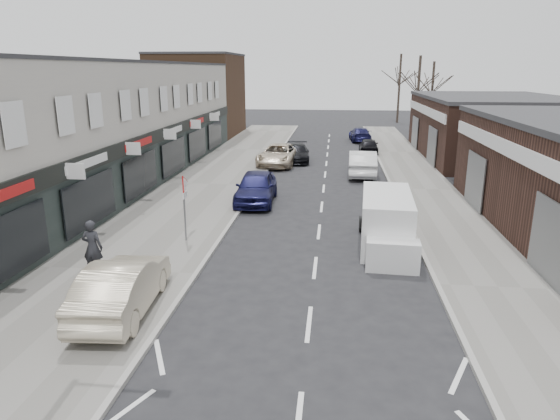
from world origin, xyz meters
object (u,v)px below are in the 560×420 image
(warning_sign, at_px, (184,189))
(parked_car_right_a, at_px, (362,163))
(parked_car_left_c, at_px, (279,155))
(sedan_on_pavement, at_px, (122,286))
(pedestrian, at_px, (93,248))
(parked_car_right_b, at_px, (369,146))
(white_van, at_px, (387,223))
(parked_car_left_b, at_px, (297,153))
(parked_car_right_c, at_px, (360,134))
(parked_car_left_a, at_px, (256,187))

(warning_sign, distance_m, parked_car_right_a, 15.92)
(parked_car_left_c, bearing_deg, parked_car_right_a, -22.15)
(sedan_on_pavement, bearing_deg, parked_car_right_a, -114.90)
(pedestrian, relative_size, parked_car_right_b, 0.49)
(white_van, bearing_deg, parked_car_left_b, 108.42)
(parked_car_left_b, bearing_deg, warning_sign, -103.17)
(pedestrian, xyz_separation_m, parked_car_right_c, (10.17, 33.74, -0.40))
(warning_sign, bearing_deg, parked_car_left_b, 80.95)
(warning_sign, height_order, parked_car_left_a, warning_sign)
(white_van, height_order, parked_car_right_a, white_van)
(white_van, distance_m, parked_car_right_b, 22.20)
(pedestrian, xyz_separation_m, parked_car_left_c, (3.81, 20.64, -0.30))
(sedan_on_pavement, xyz_separation_m, parked_car_left_a, (1.80, 12.53, -0.06))
(parked_car_left_a, bearing_deg, warning_sign, -106.67)
(parked_car_left_a, relative_size, parked_car_right_c, 1.06)
(warning_sign, relative_size, parked_car_right_b, 0.72)
(parked_car_right_b, bearing_deg, parked_car_left_c, 41.69)
(white_van, relative_size, parked_car_right_c, 1.19)
(parked_car_left_c, xyz_separation_m, parked_car_right_c, (6.35, 13.10, -0.09))
(warning_sign, relative_size, sedan_on_pavement, 0.60)
(parked_car_left_b, bearing_deg, white_van, -79.19)
(warning_sign, bearing_deg, parked_car_right_a, 61.63)
(sedan_on_pavement, relative_size, parked_car_left_c, 0.84)
(warning_sign, relative_size, parked_car_left_b, 0.62)
(parked_car_left_b, height_order, parked_car_right_b, parked_car_right_b)
(parked_car_left_a, distance_m, parked_car_right_c, 24.44)
(parked_car_right_c, bearing_deg, parked_car_right_a, 84.43)
(parked_car_right_b, relative_size, parked_car_right_c, 0.84)
(white_van, xyz_separation_m, pedestrian, (-9.84, -4.10, 0.09))
(white_van, xyz_separation_m, sedan_on_pavement, (-7.83, -6.49, -0.10))
(parked_car_right_a, xyz_separation_m, parked_car_right_b, (0.94, 8.69, -0.17))
(warning_sign, bearing_deg, sedan_on_pavement, -90.39)
(warning_sign, distance_m, parked_car_left_c, 17.16)
(white_van, height_order, sedan_on_pavement, white_van)
(parked_car_right_a, bearing_deg, white_van, 92.79)
(parked_car_left_a, height_order, parked_car_right_b, parked_car_left_a)
(sedan_on_pavement, distance_m, parked_car_left_c, 23.11)
(white_van, distance_m, parked_car_right_a, 13.50)
(parked_car_right_c, bearing_deg, warning_sign, 71.39)
(warning_sign, relative_size, parked_car_right_a, 0.55)
(parked_car_left_b, height_order, parked_car_right_a, parked_car_right_a)
(sedan_on_pavement, relative_size, parked_car_right_b, 1.20)
(parked_car_left_a, xyz_separation_m, parked_car_left_c, (0.00, 10.50, -0.06))
(warning_sign, relative_size, parked_car_right_c, 0.60)
(parked_car_left_c, bearing_deg, white_van, -64.28)
(parked_car_left_b, distance_m, parked_car_right_b, 6.86)
(white_van, xyz_separation_m, parked_car_left_a, (-6.03, 6.04, -0.15))
(parked_car_left_a, xyz_separation_m, parked_car_right_c, (6.35, 23.60, -0.16))
(warning_sign, height_order, parked_car_right_a, warning_sign)
(parked_car_right_a, bearing_deg, parked_car_left_b, -43.54)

